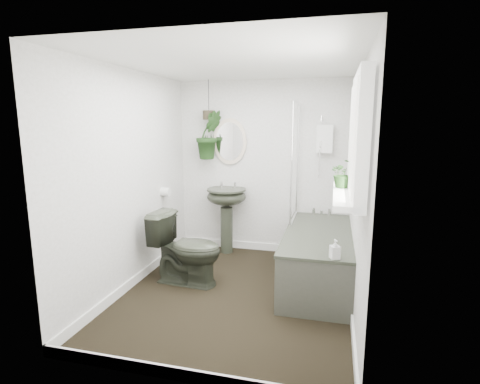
# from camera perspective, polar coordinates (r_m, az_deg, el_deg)

# --- Properties ---
(floor) EXTENTS (2.30, 2.80, 0.02)m
(floor) POSITION_cam_1_polar(r_m,az_deg,el_deg) (4.05, -0.54, -15.31)
(floor) COLOR black
(floor) RESTS_ON ground
(ceiling) EXTENTS (2.30, 2.80, 0.02)m
(ceiling) POSITION_cam_1_polar(r_m,az_deg,el_deg) (3.68, -0.60, 19.22)
(ceiling) COLOR white
(ceiling) RESTS_ON ground
(wall_back) EXTENTS (2.30, 0.02, 2.30)m
(wall_back) POSITION_cam_1_polar(r_m,az_deg,el_deg) (5.05, 3.50, 3.68)
(wall_back) COLOR white
(wall_back) RESTS_ON ground
(wall_front) EXTENTS (2.30, 0.02, 2.30)m
(wall_front) POSITION_cam_1_polar(r_m,az_deg,el_deg) (2.38, -9.23, -4.37)
(wall_front) COLOR white
(wall_front) RESTS_ON ground
(wall_left) EXTENTS (0.02, 2.80, 2.30)m
(wall_left) POSITION_cam_1_polar(r_m,az_deg,el_deg) (4.14, -16.32, 1.71)
(wall_left) COLOR white
(wall_left) RESTS_ON ground
(wall_right) EXTENTS (0.02, 2.80, 2.30)m
(wall_right) POSITION_cam_1_polar(r_m,az_deg,el_deg) (3.58, 17.70, 0.30)
(wall_right) COLOR white
(wall_right) RESTS_ON ground
(skirting) EXTENTS (2.30, 2.80, 0.10)m
(skirting) POSITION_cam_1_polar(r_m,az_deg,el_deg) (4.02, -0.54, -14.54)
(skirting) COLOR white
(skirting) RESTS_ON floor
(bathtub) EXTENTS (0.72, 1.72, 0.58)m
(bathtub) POSITION_cam_1_polar(r_m,az_deg,el_deg) (4.28, 11.77, -9.68)
(bathtub) COLOR #2B2F24
(bathtub) RESTS_ON floor
(bath_screen) EXTENTS (0.04, 0.72, 1.40)m
(bath_screen) POSITION_cam_1_polar(r_m,az_deg,el_deg) (4.56, 8.36, 4.47)
(bath_screen) COLOR silver
(bath_screen) RESTS_ON bathtub
(shower_box) EXTENTS (0.20, 0.10, 0.35)m
(shower_box) POSITION_cam_1_polar(r_m,az_deg,el_deg) (4.87, 12.78, 7.90)
(shower_box) COLOR white
(shower_box) RESTS_ON wall_back
(oval_mirror) EXTENTS (0.46, 0.03, 0.62)m
(oval_mirror) POSITION_cam_1_polar(r_m,az_deg,el_deg) (5.09, -1.57, 7.70)
(oval_mirror) COLOR beige
(oval_mirror) RESTS_ON wall_back
(wall_sconce) EXTENTS (0.04, 0.04, 0.22)m
(wall_sconce) POSITION_cam_1_polar(r_m,az_deg,el_deg) (5.20, -5.87, 6.61)
(wall_sconce) COLOR black
(wall_sconce) RESTS_ON wall_back
(toilet_roll_holder) EXTENTS (0.11, 0.11, 0.11)m
(toilet_roll_holder) POSITION_cam_1_polar(r_m,az_deg,el_deg) (4.76, -11.30, 0.01)
(toilet_roll_holder) COLOR white
(toilet_roll_holder) RESTS_ON wall_left
(window_recess) EXTENTS (0.08, 1.00, 0.90)m
(window_recess) POSITION_cam_1_polar(r_m,az_deg,el_deg) (2.83, 17.66, 7.89)
(window_recess) COLOR white
(window_recess) RESTS_ON wall_right
(window_sill) EXTENTS (0.18, 1.00, 0.04)m
(window_sill) POSITION_cam_1_polar(r_m,az_deg,el_deg) (2.87, 15.80, -0.43)
(window_sill) COLOR white
(window_sill) RESTS_ON wall_right
(window_blinds) EXTENTS (0.01, 0.86, 0.76)m
(window_blinds) POSITION_cam_1_polar(r_m,az_deg,el_deg) (2.82, 16.74, 7.94)
(window_blinds) COLOR white
(window_blinds) RESTS_ON wall_right
(toilet) EXTENTS (0.81, 0.50, 0.79)m
(toilet) POSITION_cam_1_polar(r_m,az_deg,el_deg) (4.19, -8.12, -8.50)
(toilet) COLOR #2B2F24
(toilet) RESTS_ON floor
(pedestal_sink) EXTENTS (0.60, 0.54, 0.89)m
(pedestal_sink) POSITION_cam_1_polar(r_m,az_deg,el_deg) (5.08, -2.06, -4.37)
(pedestal_sink) COLOR #2B2F24
(pedestal_sink) RESTS_ON floor
(sill_plant) EXTENTS (0.25, 0.23, 0.23)m
(sill_plant) POSITION_cam_1_polar(r_m,az_deg,el_deg) (3.05, 15.44, 2.76)
(sill_plant) COLOR black
(sill_plant) RESTS_ON window_sill
(hanging_plant) EXTENTS (0.45, 0.43, 0.64)m
(hanging_plant) POSITION_cam_1_polar(r_m,az_deg,el_deg) (5.04, -4.72, 8.66)
(hanging_plant) COLOR black
(hanging_plant) RESTS_ON ceiling
(soap_bottle) EXTENTS (0.10, 0.10, 0.17)m
(soap_bottle) POSITION_cam_1_polar(r_m,az_deg,el_deg) (3.41, 14.28, -8.44)
(soap_bottle) COLOR black
(soap_bottle) RESTS_ON bathtub
(hanging_pot) EXTENTS (0.16, 0.16, 0.12)m
(hanging_pot) POSITION_cam_1_polar(r_m,az_deg,el_deg) (5.04, -4.77, 11.60)
(hanging_pot) COLOR #2F291C
(hanging_pot) RESTS_ON ceiling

